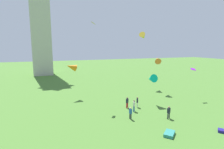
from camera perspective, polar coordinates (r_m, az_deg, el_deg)
monument_obelisk at (r=66.67m, az=-22.53°, el=20.79°), size 6.22×6.22×47.93m
person_0 at (r=24.08m, az=6.03°, el=-12.15°), size 0.27×0.52×1.69m
person_1 at (r=25.30m, az=17.96°, el=-11.41°), size 0.52×0.41×1.75m
person_3 at (r=28.64m, az=8.23°, el=-8.67°), size 0.45×0.52×1.72m
person_4 at (r=28.23m, az=4.96°, el=-8.84°), size 0.51×0.50×1.75m
person_5 at (r=26.82m, az=7.17°, el=-9.82°), size 0.49×0.53×1.77m
kite_flying_0 at (r=37.95m, az=14.57°, el=4.65°), size 2.11×2.48×1.79m
kite_flying_1 at (r=30.21m, az=12.61°, el=-1.33°), size 1.53×2.28×1.78m
kite_flying_2 at (r=29.35m, az=-6.09°, el=16.29°), size 0.85×0.97×0.43m
kite_flying_3 at (r=35.11m, az=24.87°, el=1.57°), size 1.06×0.75×0.51m
kite_flying_4 at (r=43.13m, az=10.08°, el=12.07°), size 2.78×2.71×2.18m
kite_flying_6 at (r=33.49m, az=-13.10°, el=2.43°), size 2.27×1.61×1.77m
kite_bundle_0 at (r=21.31m, az=18.15°, el=-17.83°), size 1.85×1.77×0.35m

